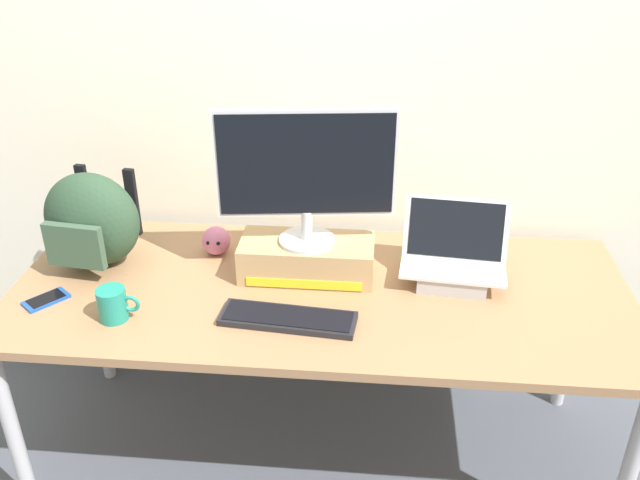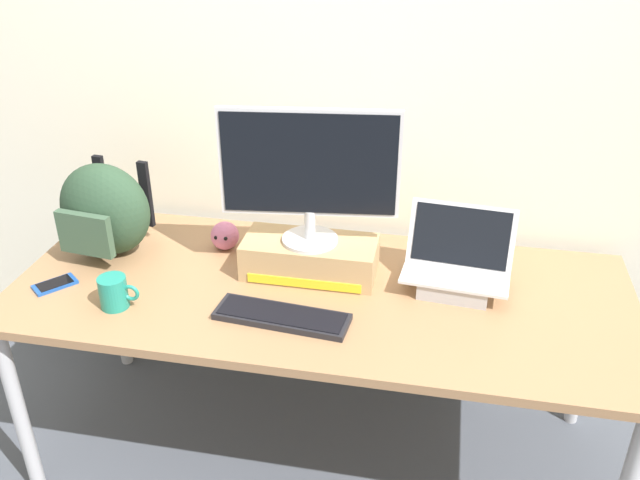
{
  "view_description": "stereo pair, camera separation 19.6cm",
  "coord_description": "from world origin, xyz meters",
  "px_view_note": "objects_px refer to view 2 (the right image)",
  "views": [
    {
      "loc": [
        0.17,
        -1.87,
        1.93
      ],
      "look_at": [
        0.0,
        0.0,
        0.91
      ],
      "focal_mm": 38.24,
      "sensor_mm": 36.0,
      "label": 1
    },
    {
      "loc": [
        0.36,
        -1.84,
        1.93
      ],
      "look_at": [
        0.0,
        0.0,
        0.91
      ],
      "focal_mm": 38.24,
      "sensor_mm": 36.0,
      "label": 2
    }
  ],
  "objects_px": {
    "toner_box_yellow": "(310,257)",
    "external_keyboard": "(282,316)",
    "coffee_mug": "(114,292)",
    "desktop_monitor": "(309,172)",
    "cell_phone": "(55,284)",
    "open_laptop": "(456,272)",
    "plush_toy": "(225,236)",
    "messenger_backpack": "(105,210)"
  },
  "relations": [
    {
      "from": "toner_box_yellow",
      "to": "external_keyboard",
      "type": "distance_m",
      "value": 0.29
    },
    {
      "from": "external_keyboard",
      "to": "coffee_mug",
      "type": "bearing_deg",
      "value": -171.35
    },
    {
      "from": "desktop_monitor",
      "to": "cell_phone",
      "type": "xyz_separation_m",
      "value": [
        -0.81,
        -0.24,
        -0.37
      ]
    },
    {
      "from": "toner_box_yellow",
      "to": "desktop_monitor",
      "type": "height_order",
      "value": "desktop_monitor"
    },
    {
      "from": "toner_box_yellow",
      "to": "desktop_monitor",
      "type": "distance_m",
      "value": 0.31
    },
    {
      "from": "desktop_monitor",
      "to": "cell_phone",
      "type": "bearing_deg",
      "value": -170.33
    },
    {
      "from": "coffee_mug",
      "to": "cell_phone",
      "type": "relative_size",
      "value": 0.88
    },
    {
      "from": "open_laptop",
      "to": "cell_phone",
      "type": "distance_m",
      "value": 1.31
    },
    {
      "from": "cell_phone",
      "to": "plush_toy",
      "type": "xyz_separation_m",
      "value": [
        0.47,
        0.35,
        0.05
      ]
    },
    {
      "from": "open_laptop",
      "to": "external_keyboard",
      "type": "bearing_deg",
      "value": -145.3
    },
    {
      "from": "toner_box_yellow",
      "to": "messenger_backpack",
      "type": "height_order",
      "value": "messenger_backpack"
    },
    {
      "from": "open_laptop",
      "to": "external_keyboard",
      "type": "xyz_separation_m",
      "value": [
        -0.51,
        -0.29,
        -0.04
      ]
    },
    {
      "from": "toner_box_yellow",
      "to": "coffee_mug",
      "type": "bearing_deg",
      "value": -150.41
    },
    {
      "from": "toner_box_yellow",
      "to": "external_keyboard",
      "type": "height_order",
      "value": "toner_box_yellow"
    },
    {
      "from": "external_keyboard",
      "to": "coffee_mug",
      "type": "relative_size",
      "value": 3.24
    },
    {
      "from": "open_laptop",
      "to": "coffee_mug",
      "type": "distance_m",
      "value": 1.09
    },
    {
      "from": "cell_phone",
      "to": "coffee_mug",
      "type": "bearing_deg",
      "value": 23.86
    },
    {
      "from": "desktop_monitor",
      "to": "coffee_mug",
      "type": "relative_size",
      "value": 4.37
    },
    {
      "from": "external_keyboard",
      "to": "plush_toy",
      "type": "distance_m",
      "value": 0.5
    },
    {
      "from": "messenger_backpack",
      "to": "toner_box_yellow",
      "type": "bearing_deg",
      "value": 6.3
    },
    {
      "from": "toner_box_yellow",
      "to": "desktop_monitor",
      "type": "xyz_separation_m",
      "value": [
        0.0,
        -0.0,
        0.31
      ]
    },
    {
      "from": "desktop_monitor",
      "to": "open_laptop",
      "type": "xyz_separation_m",
      "value": [
        0.48,
        0.01,
        -0.32
      ]
    },
    {
      "from": "toner_box_yellow",
      "to": "cell_phone",
      "type": "height_order",
      "value": "toner_box_yellow"
    },
    {
      "from": "open_laptop",
      "to": "messenger_backpack",
      "type": "distance_m",
      "value": 1.22
    },
    {
      "from": "open_laptop",
      "to": "plush_toy",
      "type": "distance_m",
      "value": 0.83
    },
    {
      "from": "open_laptop",
      "to": "messenger_backpack",
      "type": "xyz_separation_m",
      "value": [
        -1.21,
        0.0,
        0.11
      ]
    },
    {
      "from": "desktop_monitor",
      "to": "open_laptop",
      "type": "height_order",
      "value": "desktop_monitor"
    },
    {
      "from": "plush_toy",
      "to": "cell_phone",
      "type": "bearing_deg",
      "value": -143.24
    },
    {
      "from": "plush_toy",
      "to": "coffee_mug",
      "type": "bearing_deg",
      "value": -117.33
    },
    {
      "from": "external_keyboard",
      "to": "cell_phone",
      "type": "distance_m",
      "value": 0.78
    },
    {
      "from": "cell_phone",
      "to": "plush_toy",
      "type": "height_order",
      "value": "plush_toy"
    },
    {
      "from": "open_laptop",
      "to": "toner_box_yellow",
      "type": "bearing_deg",
      "value": -174.16
    },
    {
      "from": "external_keyboard",
      "to": "messenger_backpack",
      "type": "relative_size",
      "value": 1.19
    },
    {
      "from": "desktop_monitor",
      "to": "coffee_mug",
      "type": "bearing_deg",
      "value": -157.52
    },
    {
      "from": "desktop_monitor",
      "to": "messenger_backpack",
      "type": "bearing_deg",
      "value": 172.34
    },
    {
      "from": "toner_box_yellow",
      "to": "open_laptop",
      "type": "height_order",
      "value": "open_laptop"
    },
    {
      "from": "coffee_mug",
      "to": "plush_toy",
      "type": "relative_size",
      "value": 1.28
    },
    {
      "from": "open_laptop",
      "to": "plush_toy",
      "type": "relative_size",
      "value": 3.5
    },
    {
      "from": "messenger_backpack",
      "to": "cell_phone",
      "type": "bearing_deg",
      "value": -100.19
    },
    {
      "from": "desktop_monitor",
      "to": "external_keyboard",
      "type": "relative_size",
      "value": 1.35
    },
    {
      "from": "cell_phone",
      "to": "plush_toy",
      "type": "bearing_deg",
      "value": 76.54
    },
    {
      "from": "open_laptop",
      "to": "desktop_monitor",
      "type": "bearing_deg",
      "value": -174.02
    }
  ]
}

